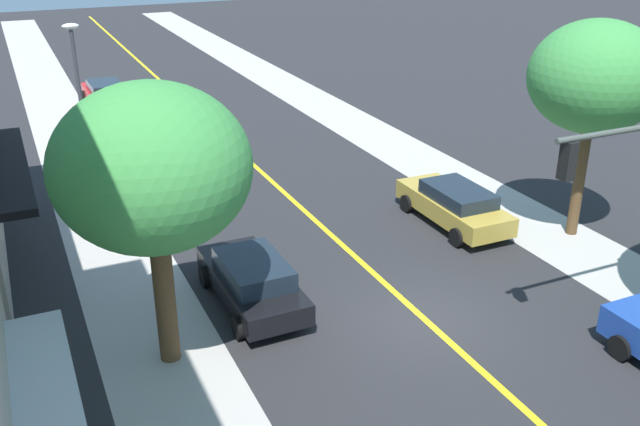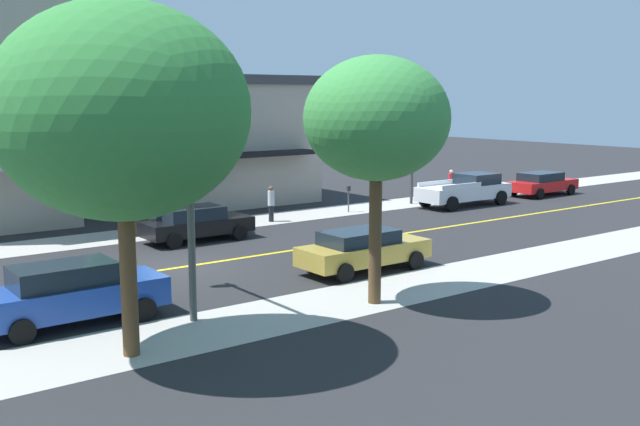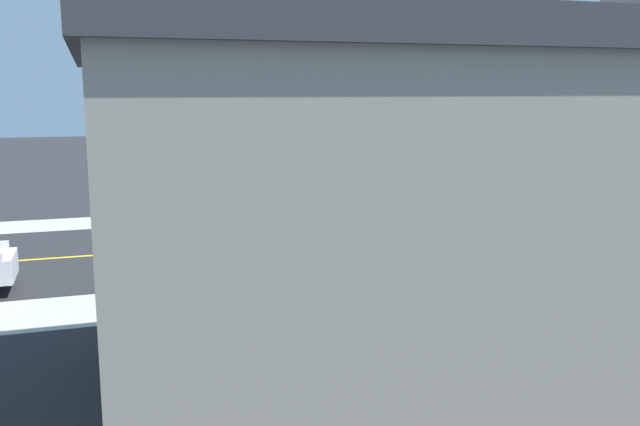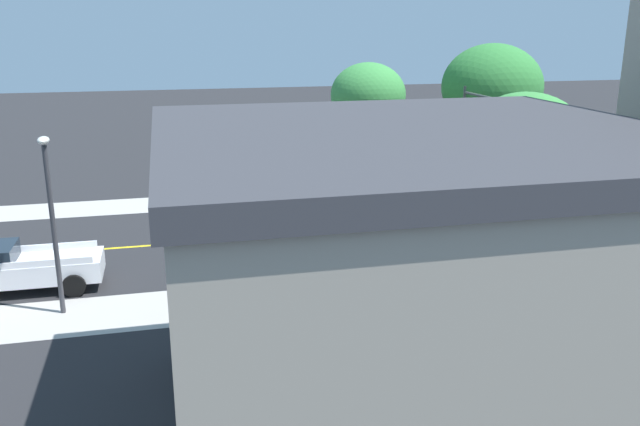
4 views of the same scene
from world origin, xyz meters
name	(u,v)px [view 1 (image 1 of 4)]	position (x,y,z in m)	size (l,w,h in m)	color
ground_plane	(424,319)	(0.00, 0.00, 0.00)	(140.00, 140.00, 0.00)	#262628
sidewalk_left	(176,384)	(-6.82, 0.00, 0.00)	(3.06, 126.00, 0.01)	#ADA8A0
sidewalk_right	(613,269)	(6.82, 0.00, 0.00)	(3.06, 126.00, 0.01)	#ADA8A0
road_centerline_stripe	(424,319)	(0.00, 0.00, 0.00)	(0.20, 126.00, 0.00)	yellow
street_tree_right_corner	(152,169)	(-6.66, 1.10, 4.95)	(4.45, 4.45, 6.88)	brown
street_tree_left_far	(595,78)	(7.52, 2.57, 5.35)	(4.17, 4.17, 7.15)	brown
fire_hydrant	(165,291)	(-6.15, 3.69, 0.42)	(0.44, 0.24, 0.84)	yellow
parking_meter	(109,173)	(-6.15, 12.63, 0.91)	(0.12, 0.18, 1.38)	#4C4C51
street_lamp	(77,77)	(-6.37, 17.36, 3.68)	(0.70, 0.36, 5.88)	#38383D
red_sedan_left_curb	(106,93)	(-4.16, 26.19, 0.75)	(2.17, 4.82, 1.42)	red
black_sedan_left_curb	(252,280)	(-3.95, 2.66, 0.77)	(2.06, 4.59, 1.46)	black
gold_sedan_right_curb	(454,204)	(4.26, 4.86, 0.77)	(2.02, 4.79, 1.44)	#B29338
white_pickup_truck	(131,123)	(-4.05, 19.28, 0.89)	(2.22, 5.77, 1.75)	silver
pedestrian_red_shirt	(77,121)	(-6.37, 20.55, 0.91)	(0.35, 0.35, 1.73)	#33384C
pedestrian_white_shirt	(136,220)	(-6.10, 7.79, 0.92)	(0.32, 0.32, 1.72)	black
small_dog	(76,136)	(-6.57, 19.86, 0.38)	(0.77, 0.32, 0.58)	#C6B28C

